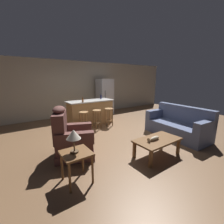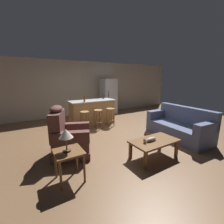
{
  "view_description": "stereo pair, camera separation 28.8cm",
  "coord_description": "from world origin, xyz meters",
  "px_view_note": "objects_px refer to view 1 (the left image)",
  "views": [
    {
      "loc": [
        -2.62,
        -3.88,
        1.79
      ],
      "look_at": [
        0.03,
        -0.1,
        0.75
      ],
      "focal_mm": 24.0,
      "sensor_mm": 36.0,
      "label": 1
    },
    {
      "loc": [
        -2.38,
        -4.03,
        1.79
      ],
      "look_at": [
        0.03,
        -0.1,
        0.75
      ],
      "focal_mm": 24.0,
      "sensor_mm": 36.0,
      "label": 2
    }
  ],
  "objects_px": {
    "bar_stool_middle": "(97,116)",
    "table_lamp": "(74,135)",
    "kitchen_island": "(90,112)",
    "bottle_tall_green": "(83,100)",
    "coffee_table": "(157,141)",
    "recliner_near_lamp": "(71,139)",
    "bar_stool_left": "(84,118)",
    "end_table": "(76,157)",
    "bar_stool_right": "(109,114)",
    "bottle_short_amber": "(101,97)",
    "fish_figurine": "(154,139)",
    "refrigerator": "(105,97)",
    "couch": "(178,125)"
  },
  "relations": [
    {
      "from": "bar_stool_right",
      "to": "table_lamp",
      "type": "bearing_deg",
      "value": -134.26
    },
    {
      "from": "kitchen_island",
      "to": "bar_stool_right",
      "type": "height_order",
      "value": "kitchen_island"
    },
    {
      "from": "couch",
      "to": "bottle_tall_green",
      "type": "distance_m",
      "value": 3.31
    },
    {
      "from": "table_lamp",
      "to": "bottle_short_amber",
      "type": "xyz_separation_m",
      "value": [
        2.4,
        3.12,
        0.17
      ]
    },
    {
      "from": "bottle_short_amber",
      "to": "bar_stool_right",
      "type": "bearing_deg",
      "value": -99.58
    },
    {
      "from": "refrigerator",
      "to": "bottle_short_amber",
      "type": "relative_size",
      "value": 7.85
    },
    {
      "from": "fish_figurine",
      "to": "bar_stool_left",
      "type": "distance_m",
      "value": 2.61
    },
    {
      "from": "kitchen_island",
      "to": "bottle_tall_green",
      "type": "distance_m",
      "value": 0.74
    },
    {
      "from": "kitchen_island",
      "to": "bar_stool_middle",
      "type": "height_order",
      "value": "kitchen_island"
    },
    {
      "from": "table_lamp",
      "to": "recliner_near_lamp",
      "type": "bearing_deg",
      "value": 73.67
    },
    {
      "from": "coffee_table",
      "to": "bottle_tall_green",
      "type": "xyz_separation_m",
      "value": [
        -0.51,
        2.93,
        0.66
      ]
    },
    {
      "from": "fish_figurine",
      "to": "couch",
      "type": "height_order",
      "value": "couch"
    },
    {
      "from": "coffee_table",
      "to": "table_lamp",
      "type": "height_order",
      "value": "table_lamp"
    },
    {
      "from": "table_lamp",
      "to": "bar_stool_right",
      "type": "bearing_deg",
      "value": 45.74
    },
    {
      "from": "recliner_near_lamp",
      "to": "end_table",
      "type": "distance_m",
      "value": 0.98
    },
    {
      "from": "bar_stool_right",
      "to": "recliner_near_lamp",
      "type": "bearing_deg",
      "value": -145.18
    },
    {
      "from": "bar_stool_right",
      "to": "end_table",
      "type": "bearing_deg",
      "value": -133.85
    },
    {
      "from": "couch",
      "to": "bottle_tall_green",
      "type": "height_order",
      "value": "bottle_tall_green"
    },
    {
      "from": "kitchen_island",
      "to": "bar_stool_middle",
      "type": "xyz_separation_m",
      "value": [
        -0.06,
        -0.63,
        -0.01
      ]
    },
    {
      "from": "refrigerator",
      "to": "bottle_tall_green",
      "type": "bearing_deg",
      "value": -141.87
    },
    {
      "from": "end_table",
      "to": "bar_stool_right",
      "type": "distance_m",
      "value": 3.24
    },
    {
      "from": "refrigerator",
      "to": "bottle_short_amber",
      "type": "height_order",
      "value": "refrigerator"
    },
    {
      "from": "recliner_near_lamp",
      "to": "bottle_tall_green",
      "type": "height_order",
      "value": "recliner_near_lamp"
    },
    {
      "from": "bar_stool_left",
      "to": "fish_figurine",
      "type": "bearing_deg",
      "value": -78.3
    },
    {
      "from": "recliner_near_lamp",
      "to": "bar_stool_right",
      "type": "xyz_separation_m",
      "value": [
        1.99,
        1.38,
        0.05
      ]
    },
    {
      "from": "bar_stool_left",
      "to": "bottle_tall_green",
      "type": "relative_size",
      "value": 3.4
    },
    {
      "from": "end_table",
      "to": "bottle_short_amber",
      "type": "xyz_separation_m",
      "value": [
        2.38,
        3.13,
        0.57
      ]
    },
    {
      "from": "bar_stool_middle",
      "to": "table_lamp",
      "type": "bearing_deg",
      "value": -126.98
    },
    {
      "from": "recliner_near_lamp",
      "to": "bottle_tall_green",
      "type": "relative_size",
      "value": 5.99
    },
    {
      "from": "fish_figurine",
      "to": "bottle_tall_green",
      "type": "height_order",
      "value": "bottle_tall_green"
    },
    {
      "from": "table_lamp",
      "to": "bottle_tall_green",
      "type": "height_order",
      "value": "bottle_tall_green"
    },
    {
      "from": "couch",
      "to": "bottle_short_amber",
      "type": "xyz_separation_m",
      "value": [
        -1.07,
        2.9,
        0.69
      ]
    },
    {
      "from": "recliner_near_lamp",
      "to": "bar_stool_left",
      "type": "height_order",
      "value": "recliner_near_lamp"
    },
    {
      "from": "bar_stool_middle",
      "to": "refrigerator",
      "type": "height_order",
      "value": "refrigerator"
    },
    {
      "from": "bar_stool_right",
      "to": "bar_stool_middle",
      "type": "bearing_deg",
      "value": 180.0
    },
    {
      "from": "bar_stool_left",
      "to": "kitchen_island",
      "type": "bearing_deg",
      "value": 47.75
    },
    {
      "from": "bottle_tall_green",
      "to": "bar_stool_left",
      "type": "bearing_deg",
      "value": -112.03
    },
    {
      "from": "recliner_near_lamp",
      "to": "end_table",
      "type": "height_order",
      "value": "recliner_near_lamp"
    },
    {
      "from": "recliner_near_lamp",
      "to": "refrigerator",
      "type": "relative_size",
      "value": 0.68
    },
    {
      "from": "bottle_tall_green",
      "to": "bottle_short_amber",
      "type": "distance_m",
      "value": 1.1
    },
    {
      "from": "bar_stool_middle",
      "to": "refrigerator",
      "type": "distance_m",
      "value": 2.4
    },
    {
      "from": "refrigerator",
      "to": "bottle_short_amber",
      "type": "distance_m",
      "value": 1.34
    },
    {
      "from": "coffee_table",
      "to": "kitchen_island",
      "type": "xyz_separation_m",
      "value": [
        -0.09,
        3.19,
        0.11
      ]
    },
    {
      "from": "table_lamp",
      "to": "bar_stool_right",
      "type": "height_order",
      "value": "table_lamp"
    },
    {
      "from": "bar_stool_left",
      "to": "bar_stool_right",
      "type": "relative_size",
      "value": 1.0
    },
    {
      "from": "table_lamp",
      "to": "kitchen_island",
      "type": "xyz_separation_m",
      "value": [
        1.81,
        2.95,
        -0.39
      ]
    },
    {
      "from": "coffee_table",
      "to": "kitchen_island",
      "type": "relative_size",
      "value": 0.61
    },
    {
      "from": "table_lamp",
      "to": "bar_stool_right",
      "type": "relative_size",
      "value": 0.6
    },
    {
      "from": "bar_stool_middle",
      "to": "bottle_short_amber",
      "type": "height_order",
      "value": "bottle_short_amber"
    },
    {
      "from": "refrigerator",
      "to": "bottle_short_amber",
      "type": "xyz_separation_m",
      "value": [
        -0.84,
        -1.03,
        0.15
      ]
    }
  ]
}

